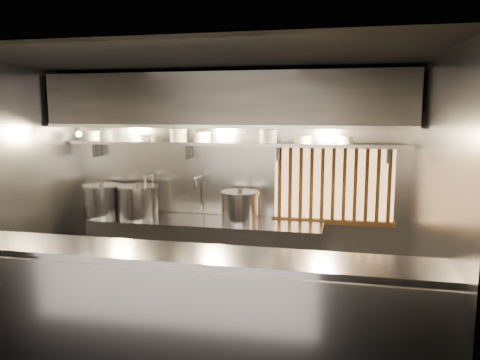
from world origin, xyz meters
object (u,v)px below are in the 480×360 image
at_px(stock_pot_mid, 139,202).
at_px(pendant_bulb, 221,138).
at_px(stock_pot_right, 240,207).
at_px(heat_lamp, 78,129).
at_px(stock_pot_left, 102,200).

bearing_deg(stock_pot_mid, pendant_bulb, 5.04).
xyz_separation_m(stock_pot_mid, stock_pot_right, (1.36, 0.05, -0.02)).
height_order(heat_lamp, stock_pot_right, heat_lamp).
relative_size(heat_lamp, stock_pot_left, 0.51).
relative_size(stock_pot_left, stock_pot_mid, 1.04).
height_order(stock_pot_mid, stock_pot_right, stock_pot_mid).
xyz_separation_m(stock_pot_left, stock_pot_right, (1.90, 0.02, -0.01)).
xyz_separation_m(heat_lamp, stock_pot_mid, (0.69, 0.25, -0.95)).
height_order(pendant_bulb, stock_pot_left, pendant_bulb).
distance_m(heat_lamp, pendant_bulb, 1.83).
relative_size(pendant_bulb, stock_pot_right, 0.35).
xyz_separation_m(pendant_bulb, stock_pot_mid, (-1.11, -0.10, -0.85)).
bearing_deg(stock_pot_left, stock_pot_mid, -2.86).
bearing_deg(heat_lamp, stock_pot_left, 62.02).
height_order(stock_pot_left, stock_pot_mid, stock_pot_mid).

